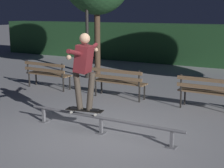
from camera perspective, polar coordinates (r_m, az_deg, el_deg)
ground_plane at (r=6.91m, az=-2.15°, el=-8.41°), size 90.00×90.00×0.00m
hedge_backdrop at (r=15.92m, az=16.99°, el=6.15°), size 24.00×1.20×1.84m
grind_rail at (r=6.88m, az=-1.85°, el=-6.12°), size 3.51×0.18×0.35m
skateboard at (r=7.03m, az=-4.60°, el=-4.39°), size 0.80×0.33×0.09m
skateboarder at (r=6.83m, az=-4.71°, el=3.17°), size 0.63×1.39×1.56m
park_bench_leftmost at (r=10.96m, az=-10.81°, el=1.97°), size 1.61×0.45×0.88m
park_bench_left_center at (r=9.54m, az=1.03°, el=0.70°), size 1.61×0.45×0.88m
park_bench_right_center at (r=8.66m, az=16.08°, el=-0.95°), size 1.61×0.45×0.88m
lamp_post_left at (r=12.47m, az=-4.24°, el=12.32°), size 0.32×0.32×3.90m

